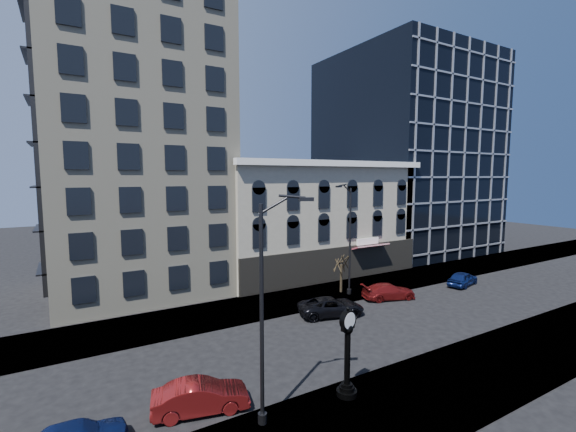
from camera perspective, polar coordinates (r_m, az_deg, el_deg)
ground at (r=26.05m, az=0.68°, el=-18.85°), size 160.00×160.00×0.00m
sidewalk_far at (r=32.64m, az=-6.78°, el=-13.55°), size 160.00×6.00×0.12m
sidewalk_near at (r=20.42m, az=13.70°, el=-26.37°), size 160.00×6.00×0.12m
cream_tower at (r=40.50m, az=-22.07°, el=17.48°), size 15.90×15.40×42.50m
victorian_row at (r=43.78m, az=3.44°, el=-0.54°), size 22.60×11.19×12.50m
glass_office at (r=60.48m, az=16.88°, el=8.59°), size 20.00×20.15×28.00m
street_clock at (r=20.24m, az=8.78°, el=-19.77°), size 1.02×1.02×4.51m
street_lamp_near at (r=16.25m, az=-1.34°, el=-4.99°), size 2.49×1.31×10.23m
street_lamp_far at (r=34.47m, az=8.56°, el=0.84°), size 2.59×1.07×10.31m
bare_tree_far at (r=36.29m, az=7.92°, el=-6.32°), size 2.43×2.43×4.17m
car_near_b at (r=20.12m, az=-12.79°, el=-24.64°), size 4.66×2.53×1.46m
car_far_a at (r=31.19m, az=6.39°, el=-13.20°), size 5.63×3.72×1.44m
car_far_b at (r=36.05m, az=14.68°, el=-10.74°), size 5.16×3.22×1.39m
car_far_c at (r=42.71m, az=24.44°, el=-8.43°), size 4.50×2.66×1.44m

